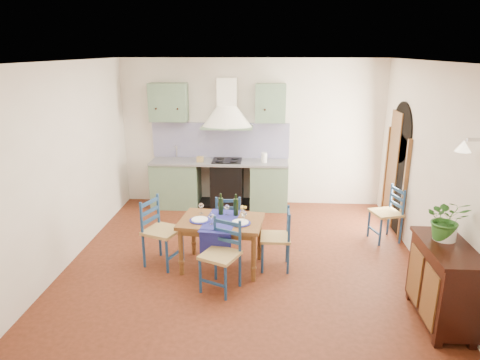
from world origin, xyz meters
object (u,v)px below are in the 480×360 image
chair_near (221,255)px  sideboard (443,281)px  potted_plant (447,219)px  dining_table (222,225)px

chair_near → sideboard: size_ratio=0.87×
sideboard → potted_plant: bearing=87.5°
sideboard → potted_plant: 0.69m
potted_plant → dining_table: bearing=159.8°
sideboard → dining_table: bearing=156.6°
dining_table → sideboard: dining_table is taller
chair_near → sideboard: (2.51, -0.54, 0.04)m
sideboard → potted_plant: size_ratio=2.19×
sideboard → chair_near: bearing=167.9°
dining_table → sideboard: bearing=-23.4°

